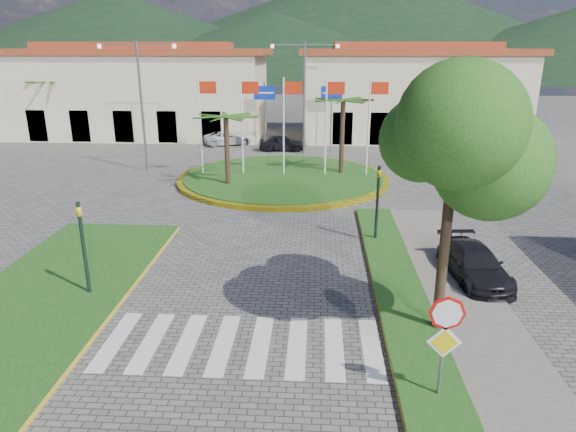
# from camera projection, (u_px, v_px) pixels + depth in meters

# --- Properties ---
(sidewalk_right) EXTENTS (4.00, 28.00, 0.15)m
(sidewalk_right) POSITION_uv_depth(u_px,v_px,m) (486.00, 399.00, 11.66)
(sidewalk_right) COLOR gray
(sidewalk_right) RESTS_ON ground
(verge_right) EXTENTS (1.60, 28.00, 0.18)m
(verge_right) POSITION_uv_depth(u_px,v_px,m) (433.00, 396.00, 11.72)
(verge_right) COLOR #1A4914
(verge_right) RESTS_ON ground
(median_left) EXTENTS (5.00, 14.00, 0.18)m
(median_left) POSITION_uv_depth(u_px,v_px,m) (43.00, 300.00, 16.14)
(median_left) COLOR #1A4914
(median_left) RESTS_ON ground
(crosswalk) EXTENTS (8.00, 3.00, 0.01)m
(crosswalk) POSITION_uv_depth(u_px,v_px,m) (238.00, 344.00, 13.91)
(crosswalk) COLOR silver
(crosswalk) RESTS_ON ground
(roundabout_island) EXTENTS (12.70, 12.70, 6.00)m
(roundabout_island) POSITION_uv_depth(u_px,v_px,m) (283.00, 177.00, 30.91)
(roundabout_island) COLOR yellow
(roundabout_island) RESTS_ON ground
(stop_sign) EXTENTS (0.80, 0.11, 2.65)m
(stop_sign) POSITION_uv_depth(u_px,v_px,m) (445.00, 332.00, 11.14)
(stop_sign) COLOR slate
(stop_sign) RESTS_ON ground
(deciduous_tree) EXTENTS (3.60, 3.60, 6.80)m
(deciduous_tree) POSITION_uv_depth(u_px,v_px,m) (454.00, 151.00, 12.92)
(deciduous_tree) COLOR black
(deciduous_tree) RESTS_ON ground
(traffic_light_left) EXTENTS (0.15, 0.18, 3.20)m
(traffic_light_left) POSITION_uv_depth(u_px,v_px,m) (83.00, 241.00, 15.96)
(traffic_light_left) COLOR black
(traffic_light_left) RESTS_ON ground
(traffic_light_right) EXTENTS (0.15, 0.18, 3.20)m
(traffic_light_right) POSITION_uv_depth(u_px,v_px,m) (378.00, 197.00, 20.63)
(traffic_light_right) COLOR black
(traffic_light_right) RESTS_ON ground
(traffic_light_far) EXTENTS (0.18, 0.15, 3.20)m
(traffic_light_far) POSITION_uv_depth(u_px,v_px,m) (409.00, 138.00, 33.70)
(traffic_light_far) COLOR black
(traffic_light_far) RESTS_ON ground
(direction_sign_west) EXTENTS (1.60, 0.14, 5.20)m
(direction_sign_west) POSITION_uv_depth(u_px,v_px,m) (265.00, 105.00, 38.47)
(direction_sign_west) COLOR slate
(direction_sign_west) RESTS_ON ground
(direction_sign_east) EXTENTS (1.60, 0.14, 5.20)m
(direction_sign_east) POSITION_uv_depth(u_px,v_px,m) (331.00, 105.00, 38.19)
(direction_sign_east) COLOR slate
(direction_sign_east) RESTS_ON ground
(street_lamp_centre) EXTENTS (4.80, 0.16, 8.00)m
(street_lamp_centre) POSITION_uv_depth(u_px,v_px,m) (304.00, 93.00, 37.08)
(street_lamp_centre) COLOR slate
(street_lamp_centre) RESTS_ON ground
(street_lamp_west) EXTENTS (4.80, 0.16, 8.00)m
(street_lamp_west) POSITION_uv_depth(u_px,v_px,m) (141.00, 100.00, 31.95)
(street_lamp_west) COLOR slate
(street_lamp_west) RESTS_ON ground
(building_left) EXTENTS (23.32, 9.54, 8.05)m
(building_left) POSITION_uv_depth(u_px,v_px,m) (139.00, 91.00, 45.69)
(building_left) COLOR beige
(building_left) RESTS_ON ground
(building_right) EXTENTS (19.08, 9.54, 8.05)m
(building_right) POSITION_uv_depth(u_px,v_px,m) (411.00, 92.00, 44.34)
(building_right) COLOR beige
(building_right) RESTS_ON ground
(hill_far_west) EXTENTS (140.00, 140.00, 22.00)m
(hill_far_west) POSITION_uv_depth(u_px,v_px,m) (115.00, 34.00, 142.41)
(hill_far_west) COLOR black
(hill_far_west) RESTS_ON ground
(hill_far_mid) EXTENTS (180.00, 180.00, 30.00)m
(hill_far_mid) POSITION_uv_depth(u_px,v_px,m) (363.00, 21.00, 156.17)
(hill_far_mid) COLOR black
(hill_far_mid) RESTS_ON ground
(hill_near_back) EXTENTS (110.00, 110.00, 16.00)m
(hill_near_back) POSITION_uv_depth(u_px,v_px,m) (273.00, 45.00, 131.35)
(hill_near_back) COLOR black
(hill_near_back) RESTS_ON ground
(white_van) EXTENTS (4.43, 3.31, 1.12)m
(white_van) POSITION_uv_depth(u_px,v_px,m) (229.00, 138.00, 41.95)
(white_van) COLOR white
(white_van) RESTS_ON ground
(car_dark_a) EXTENTS (3.71, 1.77, 1.22)m
(car_dark_a) POSITION_uv_depth(u_px,v_px,m) (282.00, 143.00, 39.57)
(car_dark_a) COLOR black
(car_dark_a) RESTS_ON ground
(car_dark_b) EXTENTS (3.69, 1.59, 1.18)m
(car_dark_b) POSITION_uv_depth(u_px,v_px,m) (329.00, 133.00, 43.91)
(car_dark_b) COLOR black
(car_dark_b) RESTS_ON ground
(car_side_right) EXTENTS (2.04, 4.17, 1.17)m
(car_side_right) POSITION_uv_depth(u_px,v_px,m) (474.00, 264.00, 17.62)
(car_side_right) COLOR black
(car_side_right) RESTS_ON ground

